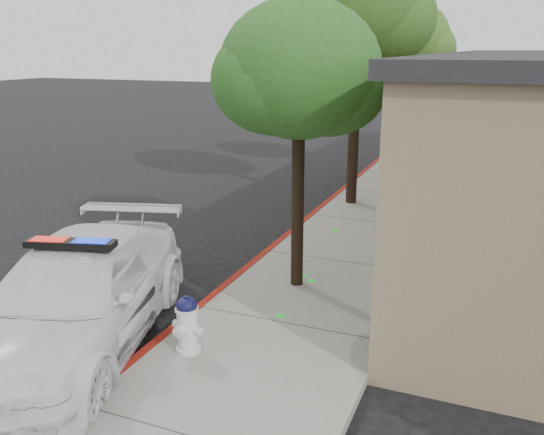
{
  "coord_description": "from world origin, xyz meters",
  "views": [
    {
      "loc": [
        4.57,
        -7.72,
        4.37
      ],
      "look_at": [
        0.72,
        1.67,
        1.34
      ],
      "focal_mm": 37.78,
      "sensor_mm": 36.0,
      "label": 1
    }
  ],
  "objects_px": {
    "street_tree_mid": "(360,11)",
    "street_tree_far": "(403,44)",
    "street_tree_near": "(300,76)",
    "fire_hydrant": "(187,324)",
    "police_car": "(76,297)"
  },
  "relations": [
    {
      "from": "street_tree_mid",
      "to": "police_car",
      "type": "bearing_deg",
      "value": -101.19
    },
    {
      "from": "street_tree_near",
      "to": "street_tree_mid",
      "type": "relative_size",
      "value": 0.74
    },
    {
      "from": "street_tree_near",
      "to": "street_tree_far",
      "type": "xyz_separation_m",
      "value": [
        -0.11,
        10.3,
        0.55
      ]
    },
    {
      "from": "fire_hydrant",
      "to": "street_tree_far",
      "type": "height_order",
      "value": "street_tree_far"
    },
    {
      "from": "police_car",
      "to": "street_tree_mid",
      "type": "distance_m",
      "value": 10.42
    },
    {
      "from": "police_car",
      "to": "street_tree_mid",
      "type": "height_order",
      "value": "street_tree_mid"
    },
    {
      "from": "police_car",
      "to": "street_tree_far",
      "type": "relative_size",
      "value": 1.02
    },
    {
      "from": "street_tree_mid",
      "to": "street_tree_far",
      "type": "distance_m",
      "value": 4.31
    },
    {
      "from": "fire_hydrant",
      "to": "street_tree_far",
      "type": "relative_size",
      "value": 0.15
    },
    {
      "from": "fire_hydrant",
      "to": "street_tree_near",
      "type": "relative_size",
      "value": 0.17
    },
    {
      "from": "police_car",
      "to": "street_tree_far",
      "type": "distance_m",
      "value": 14.12
    },
    {
      "from": "street_tree_mid",
      "to": "street_tree_far",
      "type": "height_order",
      "value": "street_tree_mid"
    },
    {
      "from": "police_car",
      "to": "fire_hydrant",
      "type": "relative_size",
      "value": 6.76
    },
    {
      "from": "street_tree_near",
      "to": "street_tree_far",
      "type": "bearing_deg",
      "value": 90.61
    },
    {
      "from": "police_car",
      "to": "fire_hydrant",
      "type": "xyz_separation_m",
      "value": [
        1.76,
        0.23,
        -0.21
      ]
    }
  ]
}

